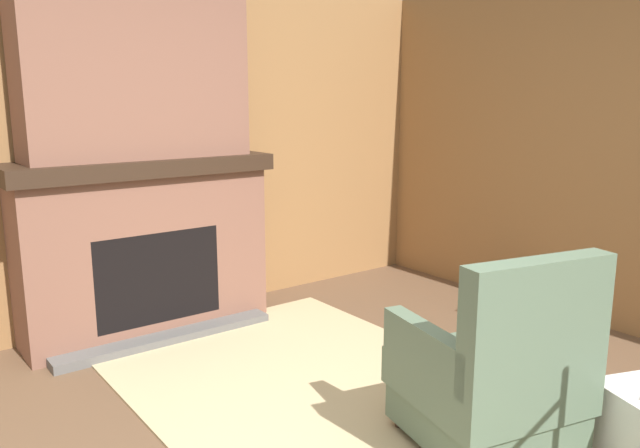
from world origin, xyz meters
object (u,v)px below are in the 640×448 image
Objects in this scene: firewood_stack at (504,302)px; oil_lamp_vase at (77,148)px; decorative_plate_on_mantel at (118,138)px; armchair at (493,379)px; storage_case at (194,143)px.

firewood_stack is 1.79× the size of oil_lamp_vase.
oil_lamp_vase is at bearing -85.83° from decorative_plate_on_mantel.
oil_lamp_vase is (-1.36, -2.62, 1.19)m from firewood_stack.
decorative_plate_on_mantel is at bearing 30.54° from armchair.
armchair is at bearing 23.43° from oil_lamp_vase.
decorative_plate_on_mantel is at bearing -92.17° from storage_case.
storage_case reaches higher than armchair.
decorative_plate_on_mantel reaches higher than firewood_stack.
armchair is at bearing 5.98° from storage_case.
oil_lamp_vase is at bearing -90.01° from storage_case.
armchair is at bearing 17.68° from decorative_plate_on_mantel.
armchair is 3.63× the size of storage_case.
oil_lamp_vase is at bearing -117.46° from firewood_stack.
oil_lamp_vase is 0.88× the size of storage_case.
decorative_plate_on_mantel is (-1.38, -2.35, 1.24)m from firewood_stack.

